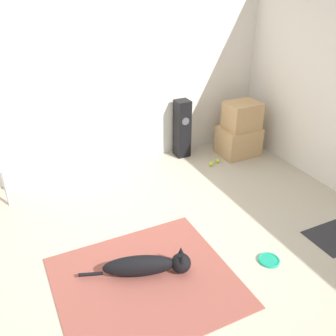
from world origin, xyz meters
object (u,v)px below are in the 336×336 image
Objects in this scene: dog at (149,265)px; tennis_ball_near_speaker at (211,164)px; frisbee at (269,260)px; tennis_ball_by_boxes at (218,161)px; cardboard_box_lower at (238,141)px; floor_speaker at (182,129)px; cardboard_box_upper at (242,115)px.

tennis_ball_near_speaker is at bearing 43.54° from dog.
tennis_ball_by_boxes is (0.67, 1.99, 0.02)m from frisbee.
cardboard_box_lower is 0.49m from tennis_ball_by_boxes.
dog is 2.57m from floor_speaker.
dog is 15.02× the size of tennis_ball_by_boxes.
tennis_ball_by_boxes is (-0.43, -0.12, -0.18)m from cardboard_box_lower.
cardboard_box_upper reaches higher than tennis_ball_by_boxes.
tennis_ball_near_speaker is (-0.58, -0.15, -0.59)m from cardboard_box_upper.
tennis_ball_by_boxes is at bearing -164.59° from cardboard_box_lower.
cardboard_box_upper is at bearing 61.78° from frisbee.
cardboard_box_upper is at bearing 13.72° from tennis_ball_by_boxes.
cardboard_box_lower is at bearing 62.27° from frisbee.
floor_speaker reaches higher than tennis_ball_by_boxes.
frisbee is 3.21× the size of tennis_ball_by_boxes.
tennis_ball_by_boxes and tennis_ball_near_speaker have the same top height.
dog reaches higher than tennis_ball_near_speaker.
cardboard_box_upper is at bearing 14.82° from tennis_ball_near_speaker.
floor_speaker is (0.32, 2.44, 0.42)m from frisbee.
dog is 2.07× the size of cardboard_box_upper.
cardboard_box_upper is at bearing 37.71° from dog.
cardboard_box_upper is 0.90m from floor_speaker.
frisbee is at bearing -17.28° from dog.
floor_speaker is 0.68m from tennis_ball_near_speaker.
cardboard_box_upper reaches higher than frisbee.
cardboard_box_lower is at bearing -23.22° from floor_speaker.
dog is at bearing -137.83° from tennis_ball_by_boxes.
floor_speaker is 0.70m from tennis_ball_by_boxes.
tennis_ball_by_boxes is 0.14m from tennis_ball_near_speaker.
frisbee is 2.39m from cardboard_box_lower.
floor_speaker reaches higher than dog.
cardboard_box_upper is at bearing -26.93° from cardboard_box_lower.
floor_speaker is (-0.81, 0.35, -0.19)m from cardboard_box_upper.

